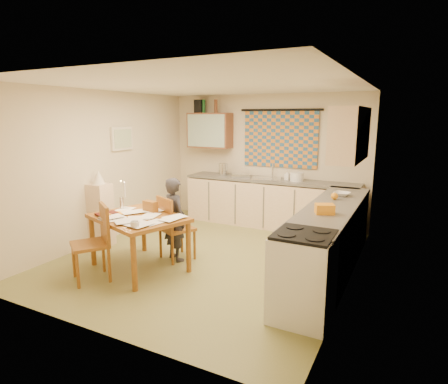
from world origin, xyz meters
The scene contains 44 objects.
floor centered at (0.00, 0.00, -0.01)m, with size 4.00×4.50×0.02m, color olive.
ceiling centered at (0.00, 0.00, 2.51)m, with size 4.00×4.50×0.02m, color white.
wall_back centered at (0.00, 2.26, 1.25)m, with size 4.00×0.02×2.50m, color beige.
wall_front centered at (0.00, -2.26, 1.25)m, with size 4.00×0.02×2.50m, color beige.
wall_left centered at (-2.01, 0.00, 1.25)m, with size 0.02×4.50×2.50m, color beige.
wall_right centered at (2.01, 0.00, 1.25)m, with size 0.02×4.50×2.50m, color beige.
window_blind centered at (0.30, 2.22, 1.65)m, with size 1.45×0.03×1.05m, color #285780.
curtain_rod centered at (0.30, 2.20, 2.20)m, with size 0.04×0.04×1.60m, color black.
wall_cabinet centered at (-1.15, 2.08, 1.80)m, with size 0.90×0.34×0.70m, color brown.
wall_cabinet_glass centered at (-1.15, 1.91, 1.80)m, with size 0.84×0.02×0.64m, color #99B2A5.
upper_cabinet_right centered at (1.83, 0.55, 1.85)m, with size 0.34×1.30×0.70m, color beige.
framed_print centered at (-1.97, 0.40, 1.70)m, with size 0.04×0.50×0.40m, color silver.
print_canvas centered at (-1.95, 0.40, 1.70)m, with size 0.01×0.42×0.32m, color silver.
counter_back centered at (0.21, 1.95, 0.45)m, with size 3.30×0.62×0.92m.
counter_right centered at (1.70, 0.31, 0.45)m, with size 0.62×2.95×0.92m.
stove centered at (1.70, -1.08, 0.46)m, with size 0.60×0.60×0.93m.
sink centered at (0.14, 1.95, 0.88)m, with size 0.55×0.45×0.10m, color silver.
tap centered at (0.20, 2.13, 1.06)m, with size 0.03×0.03×0.28m, color silver.
dish_rack centered at (-0.39, 1.95, 0.95)m, with size 0.35×0.30×0.06m, color silver.
kettle centered at (-0.78, 1.95, 1.04)m, with size 0.18×0.18×0.24m, color silver.
mixing_bowl centered at (0.73, 1.95, 1.00)m, with size 0.24×0.24×0.16m, color white.
soap_bottle centered at (0.53, 2.00, 1.01)m, with size 0.09×0.09×0.18m, color white.
bowl centered at (1.70, 0.99, 0.95)m, with size 0.26×0.26×0.06m, color white.
orange_bag centered at (1.70, -0.17, 0.98)m, with size 0.22×0.16×0.12m, color orange.
fruit_orange centered at (1.65, 0.68, 0.97)m, with size 0.10×0.10×0.10m, color orange.
speaker centered at (-1.39, 2.08, 2.28)m, with size 0.16×0.20×0.26m, color black.
bottle_green centered at (-1.29, 2.08, 2.28)m, with size 0.07×0.07×0.26m, color #195926.
bottle_brown centered at (-1.01, 2.08, 2.28)m, with size 0.07×0.07×0.26m, color brown.
dining_table centered at (-0.66, -0.81, 0.38)m, with size 1.49×1.31×0.75m.
chair_far centered at (-0.41, -0.27, 0.29)m, with size 0.57×0.57×0.95m.
chair_near centered at (-0.96, -1.37, 0.30)m, with size 0.61×0.61×0.98m.
person centered at (-0.41, -0.30, 0.61)m, with size 0.53×0.46×1.22m, color black.
shelf_stand centered at (-1.84, -0.33, 0.51)m, with size 0.32×0.30×1.02m, color beige.
lampshade centered at (-1.84, -0.33, 1.13)m, with size 0.20×0.20×0.22m, color silver.
letter_rack centered at (-0.65, -0.55, 0.83)m, with size 0.22×0.10×0.16m, color brown.
mug centered at (-0.33, -1.26, 0.79)m, with size 0.15×0.15×0.09m, color white.
magazine centered at (-1.19, -0.90, 0.76)m, with size 0.30×0.33×0.03m, color maroon.
book centered at (-1.05, -0.77, 0.76)m, with size 0.30×0.30×0.02m, color orange.
orange_box centered at (-1.03, -1.02, 0.77)m, with size 0.12×0.08×0.04m, color orange.
eyeglasses centered at (-0.64, -1.14, 0.76)m, with size 0.13×0.04×0.02m, color black.
candle_holder centered at (-1.13, -0.61, 0.84)m, with size 0.06×0.06×0.18m, color silver.
candle centered at (-1.09, -0.57, 1.04)m, with size 0.02×0.02×0.22m, color white.
candle_flame centered at (-1.13, -0.59, 1.16)m, with size 0.02×0.02×0.02m, color #FFCC66.
papers centered at (-0.61, -0.87, 0.76)m, with size 1.19×1.01×0.03m.
Camera 1 is at (2.62, -4.64, 2.08)m, focal length 30.00 mm.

